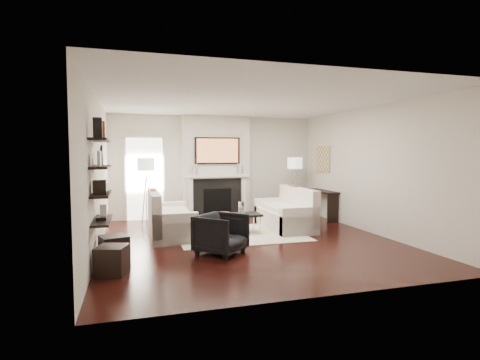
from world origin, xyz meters
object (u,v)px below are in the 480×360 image
object	(u,v)px
coffee_table	(235,215)
ottoman_near	(114,248)
armchair	(221,232)
lamp_left_shade	(146,164)
lamp_right_shade	(295,163)
loveseat_left_base	(171,226)
loveseat_right_base	(284,219)

from	to	relation	value
coffee_table	ottoman_near	size ratio (longest dim) A/B	2.75
armchair	lamp_left_shade	xyz separation A→B (m)	(-1.11, 2.99, 1.08)
lamp_right_shade	loveseat_left_base	bearing A→B (deg)	-156.71
loveseat_left_base	coffee_table	size ratio (longest dim) A/B	1.64
armchair	lamp_left_shade	size ratio (longest dim) A/B	1.86
loveseat_left_base	ottoman_near	bearing A→B (deg)	-123.87
lamp_left_shade	ottoman_near	size ratio (longest dim) A/B	1.00
lamp_right_shade	loveseat_right_base	bearing A→B (deg)	-122.23
loveseat_right_base	lamp_left_shade	distance (m)	3.49
armchair	ottoman_near	distance (m)	1.74
loveseat_right_base	coffee_table	world-z (taller)	same
armchair	lamp_right_shade	bearing A→B (deg)	4.44
loveseat_right_base	lamp_left_shade	xyz separation A→B (m)	(-3.00, 1.30, 1.24)
loveseat_left_base	lamp_right_shade	size ratio (longest dim) A/B	4.50
ottoman_near	loveseat_left_base	bearing A→B (deg)	56.13
coffee_table	lamp_right_shade	bearing A→B (deg)	37.71
ottoman_near	loveseat_right_base	bearing A→B (deg)	24.25
lamp_right_shade	ottoman_near	size ratio (longest dim) A/B	1.00
loveseat_right_base	armchair	size ratio (longest dim) A/B	2.41
armchair	loveseat_right_base	bearing A→B (deg)	-1.90
lamp_right_shade	ottoman_near	world-z (taller)	lamp_right_shade
loveseat_right_base	lamp_right_shade	distance (m)	2.10
lamp_left_shade	loveseat_right_base	bearing A→B (deg)	-23.46
coffee_table	armchair	size ratio (longest dim) A/B	1.48
loveseat_right_base	armchair	xyz separation A→B (m)	(-1.88, -1.69, 0.16)
loveseat_right_base	coffee_table	bearing A→B (deg)	-169.88
loveseat_left_base	coffee_table	bearing A→B (deg)	-6.93
coffee_table	ottoman_near	world-z (taller)	coffee_table
loveseat_right_base	ottoman_near	xyz separation A→B (m)	(-3.62, -1.63, -0.01)
coffee_table	armchair	bearing A→B (deg)	-113.80
coffee_table	armchair	world-z (taller)	armchair
armchair	ottoman_near	world-z (taller)	armchair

